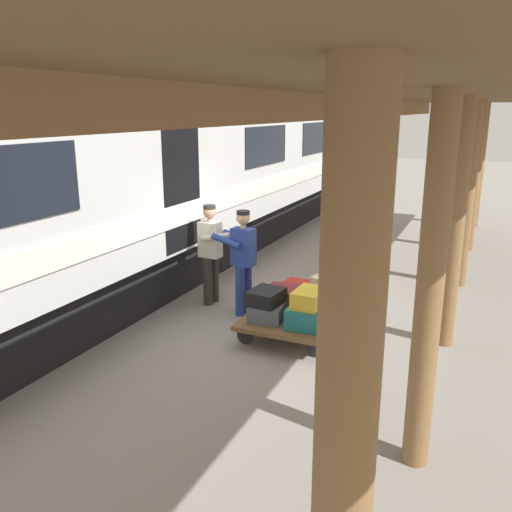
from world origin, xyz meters
name	(u,v)px	position (x,y,z in m)	size (l,w,h in m)	color
ground_plane	(291,318)	(0.00, 0.00, 0.00)	(60.00, 60.00, 0.00)	gray
platform_canopy	(462,107)	(-2.26, 0.00, 3.25)	(3.20, 18.11, 3.56)	brown
train_car	(109,178)	(3.44, 0.00, 2.06)	(3.02, 20.20, 4.00)	silver
luggage_cart	(300,311)	(-0.26, 0.31, 0.28)	(1.30, 2.11, 0.32)	brown
suitcase_maroon_trunk	(282,296)	(0.04, 0.31, 0.47)	(0.46, 0.50, 0.29)	maroon
suitcase_brown_leather	(330,292)	(-0.55, -0.27, 0.44)	(0.44, 0.62, 0.24)	brown
suitcase_red_plastic	(295,288)	(0.04, -0.27, 0.42)	(0.43, 0.54, 0.19)	#AD231E
suitcase_slate_roller	(268,311)	(0.04, 0.89, 0.44)	(0.46, 0.58, 0.24)	#4C515B
suitcase_orange_carryall	(319,302)	(-0.55, 0.31, 0.47)	(0.40, 0.49, 0.30)	#CC6B23
suitcase_teal_softside	(307,315)	(-0.55, 0.89, 0.46)	(0.45, 0.61, 0.28)	#1E666B
suitcase_black_hardshell	(266,297)	(0.05, 0.92, 0.66)	(0.42, 0.51, 0.21)	black
suitcase_cream_canvas	(330,280)	(-0.54, -0.27, 0.63)	(0.43, 0.53, 0.15)	beige
suitcase_yellow_case	(309,298)	(-0.58, 0.89, 0.72)	(0.37, 0.54, 0.24)	gold
porter_in_overalls	(242,258)	(0.81, 0.09, 0.93)	(0.70, 0.48, 1.70)	navy
porter_by_door	(211,251)	(1.49, -0.13, 0.93)	(0.68, 0.44, 1.70)	#332D28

